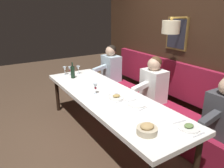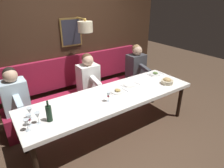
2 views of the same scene
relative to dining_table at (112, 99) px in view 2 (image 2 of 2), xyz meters
name	(u,v)px [view 2 (image 2 of 2)]	position (x,y,z in m)	size (l,w,h in m)	color
ground_plane	(112,132)	(0.00, 0.00, -0.68)	(12.00, 12.00, 0.00)	#4C3828
dining_table	(112,99)	(0.00, 0.00, 0.00)	(0.90, 2.97, 0.74)	white
banquette_bench	(88,101)	(0.89, 0.00, -0.46)	(0.52, 3.17, 0.45)	maroon
back_wall_panel	(72,42)	(1.46, 0.00, 0.68)	(0.59, 4.37, 2.90)	#382316
diner_nearest	(136,63)	(0.88, -1.30, 0.13)	(0.60, 0.40, 0.79)	#3D3D42
diner_near	(88,74)	(0.88, -0.04, 0.13)	(0.60, 0.40, 0.79)	white
diner_middle	(14,92)	(0.88, 1.32, 0.13)	(0.60, 0.40, 0.79)	silver
place_setting_0	(118,91)	(0.05, -0.16, 0.07)	(0.24, 0.31, 0.05)	silver
place_setting_1	(130,85)	(0.15, -0.51, 0.07)	(0.24, 0.32, 0.01)	white
place_setting_2	(155,74)	(0.25, -1.29, 0.07)	(0.24, 0.32, 0.05)	white
wine_glass_0	(26,123)	(-0.16, 1.36, 0.18)	(0.07, 0.07, 0.16)	silver
wine_glass_1	(37,116)	(-0.09, 1.21, 0.18)	(0.07, 0.07, 0.16)	silver
wine_glass_2	(30,111)	(0.08, 1.27, 0.18)	(0.07, 0.07, 0.16)	silver
wine_glass_3	(29,118)	(-0.07, 1.31, 0.17)	(0.07, 0.07, 0.16)	silver
wine_glass_4	(108,95)	(-0.13, 0.15, 0.17)	(0.07, 0.07, 0.16)	silver
wine_bottle	(49,113)	(-0.12, 1.07, 0.17)	(0.08, 0.08, 0.30)	black
bread_bowl	(167,81)	(-0.20, -1.12, 0.11)	(0.22, 0.22, 0.12)	beige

